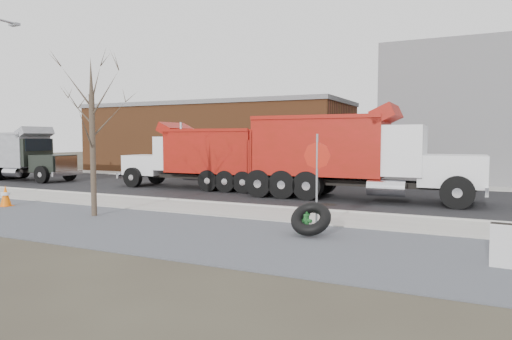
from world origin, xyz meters
The scene contains 17 objects.
ground centered at (0.00, 0.00, 0.00)m, with size 120.00×120.00×0.00m, color #383328.
gravel_verge centered at (0.00, -3.50, 0.01)m, with size 60.00×5.00×0.03m, color slate.
sidewalk centered at (0.00, 0.25, 0.03)m, with size 60.00×2.50×0.06m, color #9E9B93.
curb centered at (0.00, 1.55, 0.06)m, with size 60.00×0.15×0.11m, color #9E9B93.
road centered at (0.00, 6.30, 0.01)m, with size 60.00×9.40×0.02m, color black.
far_sidewalk centered at (0.00, 12.00, 0.03)m, with size 60.00×2.00×0.06m, color #9E9B93.
building_grey centered at (9.00, 18.00, 4.00)m, with size 12.00×10.00×8.00m.
building_brick centered at (-10.00, 17.00, 2.65)m, with size 20.20×8.20×5.30m.
bare_tree centered at (-3.20, -2.60, 3.30)m, with size 3.20×3.20×5.20m.
fire_hydrant centered at (4.01, -2.24, 0.35)m, with size 0.42×0.42×0.75m.
truck_tire centered at (4.24, -2.44, 0.47)m, with size 1.08×1.01×0.93m.
stop_sign centered at (4.27, -2.07, 1.84)m, with size 0.73×0.09×2.70m.
sandwich_board centered at (8.72, -3.72, 0.48)m, with size 0.68×0.46×0.91m.
traffic_cone_near centered at (-7.82, -2.43, 0.41)m, with size 0.42×0.42×0.81m.
dump_truck_red_a centered at (3.40, 5.27, 1.98)m, with size 9.75×2.78×3.89m.
dump_truck_red_b centered at (-4.62, 5.98, 1.71)m, with size 7.93×2.43×3.35m.
dump_truck_grey centered at (-17.14, 5.26, 1.64)m, with size 7.08×2.24×3.22m.
Camera 1 is at (8.04, -13.76, 2.58)m, focal length 32.00 mm.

